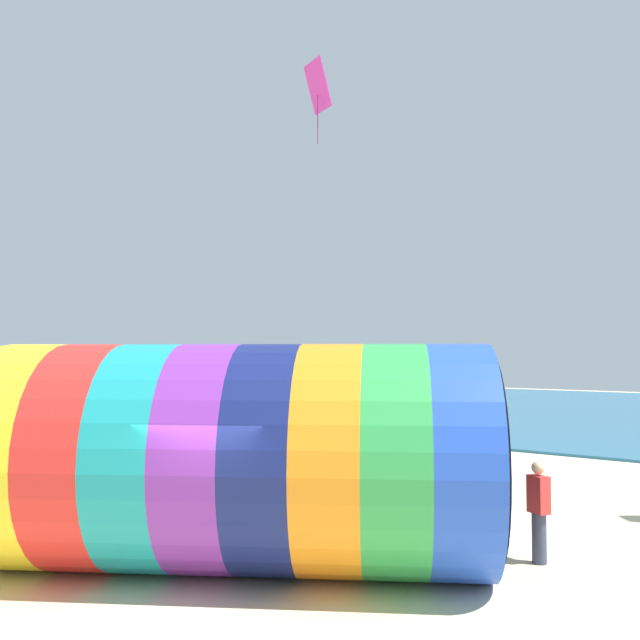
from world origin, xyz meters
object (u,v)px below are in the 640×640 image
Objects in this scene: kite_handler at (539,511)px; kite_magenta_diamond at (318,87)px; bystander_far_left at (215,441)px; giant_inflatable_tube at (243,457)px; bystander_mid_beach at (490,452)px.

kite_magenta_diamond is (-10.22, 6.66, 11.61)m from kite_handler.
giant_inflatable_tube is at bearing -40.00° from bystander_far_left.
kite_magenta_diamond is 13.20m from bystander_mid_beach.
bystander_far_left is (-1.12, -3.52, -11.64)m from kite_magenta_diamond.
kite_handler is 0.61× the size of kite_magenta_diamond.
bystander_mid_beach is at bearing 121.52° from kite_handler.
kite_handler is 7.87m from bystander_mid_beach.
kite_handler is (3.51, 3.44, -0.96)m from giant_inflatable_tube.
kite_magenta_diamond is at bearing -179.54° from bystander_mid_beach.
kite_magenta_diamond is at bearing 72.41° from bystander_far_left.
kite_magenta_diamond is 1.71× the size of bystander_far_left.
kite_handler is at bearing 44.41° from giant_inflatable_tube.
giant_inflatable_tube reaches higher than bystander_far_left.
bystander_far_left is (-7.83, 6.57, -0.99)m from giant_inflatable_tube.
giant_inflatable_tube reaches higher than kite_handler.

